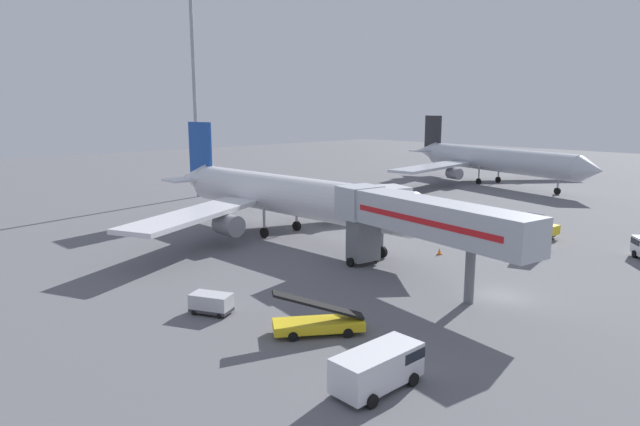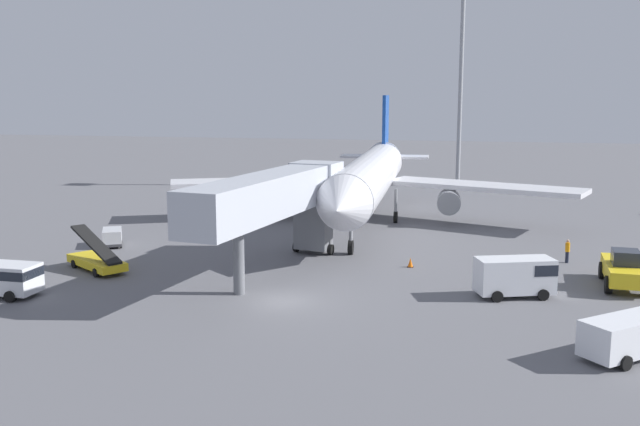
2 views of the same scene
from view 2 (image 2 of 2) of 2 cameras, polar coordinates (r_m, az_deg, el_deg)
ground_plane at (r=41.60m, az=-3.25°, el=-7.16°), size 300.00×300.00×0.00m
airplane_at_gate at (r=65.93m, az=4.13°, el=2.98°), size 39.62×40.70×11.97m
jet_bridge at (r=47.02m, az=-3.50°, el=1.27°), size 6.00×19.38×6.96m
pushback_tug at (r=48.16m, az=23.53°, el=-4.25°), size 2.80×5.88×2.43m
belt_loader_truck at (r=50.79m, az=-17.74°, el=-3.66°), size 5.66×4.63×2.83m
service_van_far_right at (r=35.94m, az=24.36°, el=-8.89°), size 5.37×5.08×1.93m
service_van_outer_right at (r=46.42m, az=-24.60°, el=-4.78°), size 4.93×2.33×2.01m
service_van_mid_center at (r=43.67m, az=15.74°, el=-4.89°), size 4.94×3.37×2.36m
baggage_cart_near_center at (r=58.51m, az=-16.57°, el=-1.86°), size 2.57×3.10×1.38m
ground_crew_worker_foreground at (r=53.58m, az=19.51°, el=-2.90°), size 0.44×0.44×1.72m
safety_cone_alpha at (r=49.79m, az=7.37°, el=-4.03°), size 0.43×0.43×0.66m
apron_light_mast at (r=95.08m, az=11.56°, el=15.27°), size 2.40×2.40×32.45m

